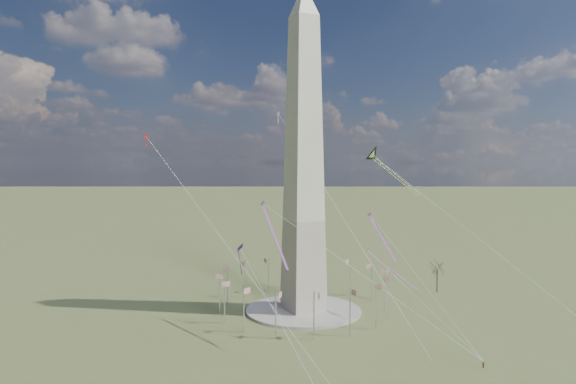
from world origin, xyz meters
name	(u,v)px	position (x,y,z in m)	size (l,w,h in m)	color
ground	(303,312)	(0.00, 0.00, 0.00)	(2000.00, 2000.00, 0.00)	#545C2E
plaza	(303,310)	(0.00, 0.00, 0.40)	(36.00, 36.00, 0.80)	#A4A296
washington_monument	(304,158)	(0.00, 0.00, 47.95)	(15.56, 15.56, 100.00)	#B7A999
flagpole_ring	(303,289)	(0.00, 0.00, 7.27)	(54.40, 54.40, 13.00)	silver
tree_near	(437,269)	(54.17, -0.83, 8.63)	(6.92, 6.92, 12.11)	#4B362E
person_centre	(483,365)	(15.39, -57.22, 0.73)	(0.86, 0.36, 1.47)	gray
kite_delta_black	(375,157)	(37.18, 13.92, 48.58)	(12.55, 21.25, 17.46)	black
kite_diamond_purple	(240,251)	(-21.17, -0.01, 20.77)	(2.23, 3.23, 9.51)	#451974
kite_streamer_left	(379,231)	(21.52, -9.53, 25.16)	(4.72, 18.50, 12.80)	#FF283D
kite_streamer_mid	(271,225)	(-16.98, -12.29, 29.60)	(4.74, 23.18, 15.96)	#FF283D
kite_streamer_right	(386,265)	(33.07, 1.47, 11.44)	(11.23, 17.26, 13.41)	#FF283D
kite_small_red	(146,138)	(-41.76, 29.13, 54.60)	(1.35, 1.67, 4.40)	red
kite_small_white	(278,114)	(13.69, 46.55, 65.82)	(1.56, 2.37, 5.12)	white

